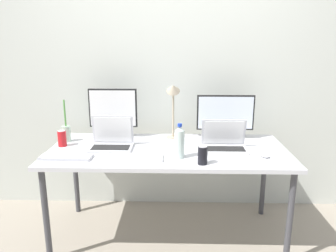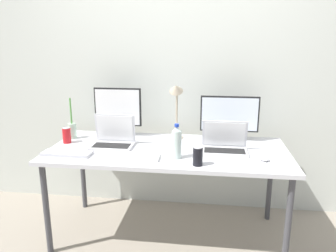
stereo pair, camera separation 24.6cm
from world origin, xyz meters
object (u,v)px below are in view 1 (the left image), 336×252
Objects in this scene: mouse_by_keyboard at (264,155)px; monitor_left at (113,111)px; laptop_silver at (112,141)px; soda_can_by_laptop at (62,138)px; laptop_secondary at (224,143)px; monitor_center at (225,116)px; work_desk at (168,155)px; keyboard_aux at (66,157)px; keyboard_main at (133,158)px; soda_can_near_keyboard at (203,155)px; desk_lamp at (173,100)px; bamboo_vase at (66,132)px; water_bottle at (180,142)px.

monitor_left is at bearing 136.52° from mouse_by_keyboard.
laptop_silver is 2.54× the size of soda_can_by_laptop.
laptop_secondary is at bearing -18.50° from monitor_left.
monitor_center is 1.47× the size of laptop_silver.
mouse_by_keyboard reaches higher than work_desk.
laptop_secondary is at bearing 127.26° from mouse_by_keyboard.
soda_can_by_laptop reaches higher than keyboard_aux.
keyboard_main is at bearing 1.54° from keyboard_aux.
monitor_center is at bearing 33.72° from keyboard_main.
keyboard_main is at bearing 170.48° from soda_can_near_keyboard.
soda_can_near_keyboard is 0.66m from desk_lamp.
soda_can_near_keyboard is (0.67, -0.32, 0.01)m from laptop_silver.
mouse_by_keyboard is at bearing -30.77° from laptop_secondary.
monitor_center is 0.32m from laptop_secondary.
bamboo_vase is (-0.37, -0.13, -0.15)m from monitor_left.
water_bottle is 0.20m from soda_can_near_keyboard.
soda_can_by_laptop is at bearing 153.05° from keyboard_main.
keyboard_aux is (-0.24, -0.52, -0.22)m from monitor_left.
monitor_center is 3.75× the size of soda_can_near_keyboard.
keyboard_aux is 2.88× the size of soda_can_near_keyboard.
water_bottle is (0.52, -0.21, 0.06)m from laptop_silver.
keyboard_aux is 3.78× the size of mouse_by_keyboard.
water_bottle is (-0.60, -0.03, 0.10)m from mouse_by_keyboard.
monitor_left reaches higher than mouse_by_keyboard.
keyboard_aux is 0.30m from soda_can_by_laptop.
bamboo_vase reaches higher than mouse_by_keyboard.
desk_lamp is at bearing -5.15° from monitor_left.
monitor_center is 1.30× the size of keyboard_aux.
keyboard_main is 3.32× the size of soda_can_near_keyboard.
monitor_left is 1.27m from mouse_by_keyboard.
water_bottle reaches higher than keyboard_aux.
laptop_secondary is (0.43, -0.01, 0.11)m from work_desk.
keyboard_aux is at bearing -168.98° from laptop_secondary.
monitor_center is 0.89m from keyboard_main.
laptop_silver is 2.54× the size of soda_can_near_keyboard.
laptop_silver is 0.56m from water_bottle.
laptop_silver is 0.37m from keyboard_aux.
soda_can_near_keyboard is (0.15, -0.12, -0.05)m from water_bottle.
work_desk is 5.41× the size of laptop_secondary.
water_bottle is at bearing -14.62° from soda_can_by_laptop.
work_desk is 0.27m from water_bottle.
work_desk is at bearing -11.21° from bamboo_vase.
laptop_silver is 0.92× the size of bamboo_vase.
monitor_left reaches higher than laptop_secondary.
laptop_silver is at bearing -153.36° from desk_lamp.
mouse_by_keyboard is 1.54m from soda_can_by_laptop.
laptop_secondary is 0.93× the size of keyboard_aux.
bamboo_vase reaches higher than water_bottle.
work_desk is 0.86m from bamboo_vase.
soda_can_near_keyboard is at bearing -18.50° from soda_can_by_laptop.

